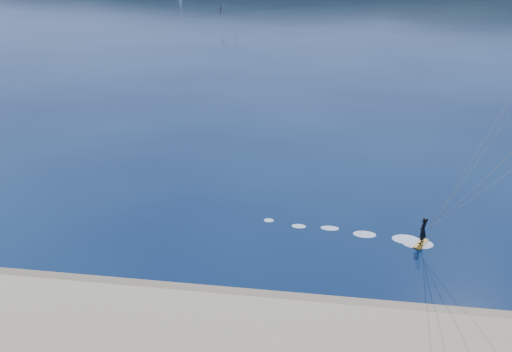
# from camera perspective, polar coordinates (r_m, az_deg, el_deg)

# --- Properties ---
(wet_sand) EXTENTS (220.00, 2.50, 0.10)m
(wet_sand) POSITION_cam_1_polar(r_m,az_deg,el_deg) (27.31, -8.33, -13.78)
(wet_sand) COLOR #8E7A52
(wet_sand) RESTS_ON ground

